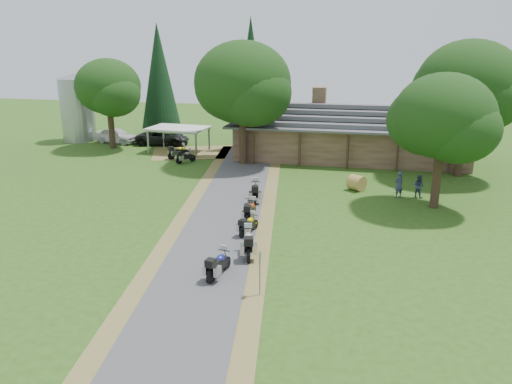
% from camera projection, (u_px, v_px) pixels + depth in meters
% --- Properties ---
extents(ground, '(120.00, 120.00, 0.00)m').
position_uv_depth(ground, '(207.00, 257.00, 24.73)').
color(ground, '#2E4B15').
rests_on(ground, ground).
extents(driveway, '(51.95, 51.95, 0.00)m').
position_uv_depth(driveway, '(220.00, 228.00, 28.57)').
color(driveway, '#474749').
rests_on(driveway, ground).
extents(lodge, '(21.40, 9.40, 4.90)m').
position_uv_depth(lodge, '(350.00, 131.00, 45.23)').
color(lodge, brown).
rests_on(lodge, ground).
extents(silo, '(3.83, 3.83, 7.06)m').
position_uv_depth(silo, '(77.00, 108.00, 52.60)').
color(silo, gray).
rests_on(silo, ground).
extents(carport, '(5.79, 4.13, 2.38)m').
position_uv_depth(carport, '(179.00, 140.00, 47.88)').
color(carport, silver).
rests_on(carport, ground).
extents(car_white_sedan, '(3.59, 6.31, 1.98)m').
position_uv_depth(car_white_sedan, '(116.00, 134.00, 52.09)').
color(car_white_sedan, silver).
rests_on(car_white_sedan, ground).
extents(car_dark_suv, '(3.08, 6.09, 2.25)m').
position_uv_depth(car_dark_suv, '(163.00, 134.00, 51.10)').
color(car_dark_suv, black).
rests_on(car_dark_suv, ground).
extents(motorcycle_row_a, '(0.98, 1.97, 1.29)m').
position_uv_depth(motorcycle_row_a, '(219.00, 263.00, 22.55)').
color(motorcycle_row_a, navy).
rests_on(motorcycle_row_a, ground).
extents(motorcycle_row_b, '(1.19, 2.23, 1.46)m').
position_uv_depth(motorcycle_row_b, '(248.00, 242.00, 24.75)').
color(motorcycle_row_b, '#A9ADB1').
rests_on(motorcycle_row_b, ground).
extents(motorcycle_row_c, '(1.02, 1.81, 1.18)m').
position_uv_depth(motorcycle_row_c, '(249.00, 224.00, 27.56)').
color(motorcycle_row_c, '#C3AC00').
rests_on(motorcycle_row_c, ground).
extents(motorcycle_row_d, '(0.65, 1.92, 1.31)m').
position_uv_depth(motorcycle_row_d, '(251.00, 210.00, 29.63)').
color(motorcycle_row_d, '#B73B0B').
rests_on(motorcycle_row_d, ground).
extents(motorcycle_row_e, '(1.07, 2.20, 1.45)m').
position_uv_depth(motorcycle_row_e, '(255.00, 191.00, 33.16)').
color(motorcycle_row_e, black).
rests_on(motorcycle_row_e, ground).
extents(motorcycle_carport_a, '(1.71, 1.94, 1.34)m').
position_uv_depth(motorcycle_carport_a, '(179.00, 151.00, 45.31)').
color(motorcycle_carport_a, '#C1C310').
rests_on(motorcycle_carport_a, ground).
extents(motorcycle_carport_b, '(1.53, 1.81, 1.23)m').
position_uv_depth(motorcycle_carport_b, '(186.00, 156.00, 43.70)').
color(motorcycle_carport_b, slate).
rests_on(motorcycle_carport_b, ground).
extents(person_a, '(0.76, 0.73, 2.17)m').
position_uv_depth(person_a, '(399.00, 182.00, 33.79)').
color(person_a, '#33405B').
rests_on(person_a, ground).
extents(person_b, '(0.66, 0.62, 1.88)m').
position_uv_depth(person_b, '(419.00, 184.00, 33.93)').
color(person_b, '#33405B').
rests_on(person_b, ground).
extents(hay_bale, '(1.47, 1.49, 1.10)m').
position_uv_depth(hay_bale, '(357.00, 183.00, 35.64)').
color(hay_bale, olive).
rests_on(hay_bale, ground).
extents(sign_post, '(0.36, 0.06, 1.99)m').
position_uv_depth(sign_post, '(260.00, 274.00, 20.74)').
color(sign_post, gray).
rests_on(sign_post, ground).
extents(oak_lodge_left, '(8.12, 8.12, 11.21)m').
position_uv_depth(oak_lodge_left, '(243.00, 99.00, 41.90)').
color(oak_lodge_left, '#193810').
rests_on(oak_lodge_left, ground).
extents(oak_lodge_right, '(7.75, 7.75, 11.57)m').
position_uv_depth(oak_lodge_right, '(467.00, 102.00, 37.92)').
color(oak_lodge_right, '#193810').
rests_on(oak_lodge_right, ground).
extents(oak_driveway, '(6.19, 6.19, 9.50)m').
position_uv_depth(oak_driveway, '(442.00, 134.00, 30.75)').
color(oak_driveway, '#193810').
rests_on(oak_driveway, ground).
extents(oak_silo, '(6.27, 6.27, 9.78)m').
position_uv_depth(oak_silo, '(109.00, 99.00, 48.45)').
color(oak_silo, '#193810').
rests_on(oak_silo, ground).
extents(cedar_near, '(3.53, 3.53, 12.56)m').
position_uv_depth(cedar_near, '(251.00, 84.00, 47.99)').
color(cedar_near, black).
rests_on(cedar_near, ground).
extents(cedar_far, '(4.25, 4.25, 12.18)m').
position_uv_depth(cedar_far, '(159.00, 81.00, 53.54)').
color(cedar_far, black).
rests_on(cedar_far, ground).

